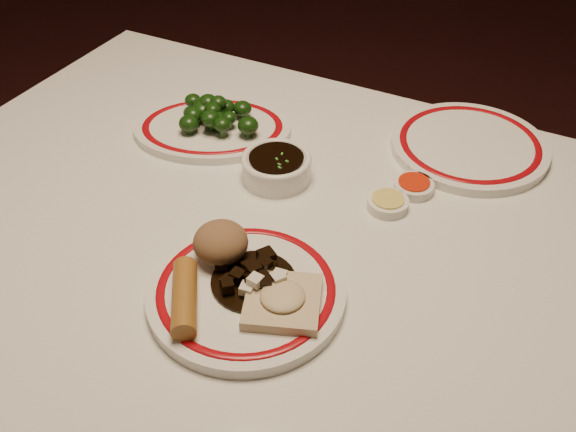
# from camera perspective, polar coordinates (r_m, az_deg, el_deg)

# --- Properties ---
(dining_table) EXTENTS (1.20, 0.90, 0.75)m
(dining_table) POSITION_cam_1_polar(r_m,az_deg,el_deg) (1.03, -2.39, -4.41)
(dining_table) COLOR white
(dining_table) RESTS_ON ground
(main_plate) EXTENTS (0.30, 0.30, 0.02)m
(main_plate) POSITION_cam_1_polar(r_m,az_deg,el_deg) (0.85, -3.73, -6.74)
(main_plate) COLOR white
(main_plate) RESTS_ON dining_table
(rice_mound) EXTENTS (0.07, 0.07, 0.05)m
(rice_mound) POSITION_cam_1_polar(r_m,az_deg,el_deg) (0.87, -6.01, -2.35)
(rice_mound) COLOR brown
(rice_mound) RESTS_ON main_plate
(spring_roll) EXTENTS (0.09, 0.11, 0.03)m
(spring_roll) POSITION_cam_1_polar(r_m,az_deg,el_deg) (0.82, -9.19, -7.15)
(spring_roll) COLOR #9E6727
(spring_roll) RESTS_ON main_plate
(fried_wonton) EXTENTS (0.12, 0.12, 0.03)m
(fried_wonton) POSITION_cam_1_polar(r_m,az_deg,el_deg) (0.81, -0.48, -7.49)
(fried_wonton) COLOR #C9B48E
(fried_wonton) RESTS_ON main_plate
(stirfry_heap) EXTENTS (0.12, 0.11, 0.03)m
(stirfry_heap) POSITION_cam_1_polar(r_m,az_deg,el_deg) (0.84, -3.00, -5.36)
(stirfry_heap) COLOR black
(stirfry_heap) RESTS_ON main_plate
(broccoli_plate) EXTENTS (0.34, 0.32, 0.02)m
(broccoli_plate) POSITION_cam_1_polar(r_m,az_deg,el_deg) (1.16, -6.72, 7.73)
(broccoli_plate) COLOR white
(broccoli_plate) RESTS_ON dining_table
(broccoli_pile) EXTENTS (0.17, 0.12, 0.05)m
(broccoli_pile) POSITION_cam_1_polar(r_m,az_deg,el_deg) (1.15, -6.73, 9.06)
(broccoli_pile) COLOR #23471C
(broccoli_pile) RESTS_ON broccoli_plate
(soy_bowl) EXTENTS (0.11, 0.11, 0.04)m
(soy_bowl) POSITION_cam_1_polar(r_m,az_deg,el_deg) (1.03, -1.03, 4.28)
(soy_bowl) COLOR white
(soy_bowl) RESTS_ON dining_table
(sweet_sour_dish) EXTENTS (0.06, 0.06, 0.02)m
(sweet_sour_dish) POSITION_cam_1_polar(r_m,az_deg,el_deg) (1.03, 11.10, 2.61)
(sweet_sour_dish) COLOR white
(sweet_sour_dish) RESTS_ON dining_table
(mustard_dish) EXTENTS (0.06, 0.06, 0.02)m
(mustard_dish) POSITION_cam_1_polar(r_m,az_deg,el_deg) (0.99, 8.85, 1.14)
(mustard_dish) COLOR white
(mustard_dish) RESTS_ON dining_table
(far_plate) EXTENTS (0.31, 0.31, 0.02)m
(far_plate) POSITION_cam_1_polar(r_m,az_deg,el_deg) (1.15, 15.81, 6.04)
(far_plate) COLOR white
(far_plate) RESTS_ON dining_table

